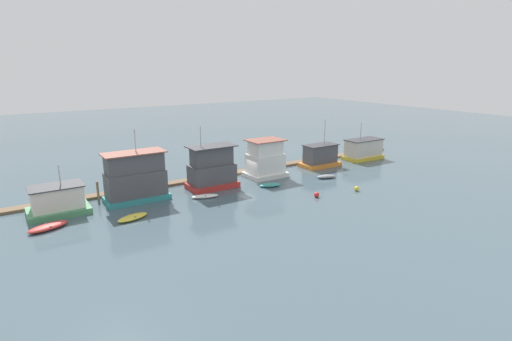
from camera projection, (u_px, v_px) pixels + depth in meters
name	position (u px, v px, depth m)	size (l,w,h in m)	color
ground_plane	(252.00, 179.00, 53.65)	(200.00, 200.00, 0.00)	#475B66
dock_walkway	(239.00, 172.00, 56.40)	(59.60, 1.53, 0.30)	brown
houseboat_green	(58.00, 201.00, 40.93)	(5.88, 4.05, 5.13)	#4C9360
houseboat_teal	(136.00, 178.00, 44.60)	(6.96, 3.38, 8.13)	teal
houseboat_red	(212.00, 169.00, 49.33)	(6.07, 3.54, 7.86)	red
houseboat_white	(265.00, 160.00, 54.35)	(5.32, 4.05, 5.11)	white
houseboat_orange	(320.00, 156.00, 60.07)	(5.94, 3.37, 7.05)	orange
houseboat_yellow	(363.00, 149.00, 64.62)	(6.56, 3.29, 6.05)	gold
dinghy_red	(48.00, 227.00, 37.22)	(3.92, 2.52, 0.52)	red
dinghy_yellow	(133.00, 217.00, 39.63)	(3.47, 2.15, 0.44)	yellow
dinghy_white	(205.00, 196.00, 46.01)	(3.28, 1.90, 0.41)	white
dinghy_teal	(270.00, 185.00, 50.31)	(2.97, 2.02, 0.39)	teal
dinghy_grey	(326.00, 176.00, 53.91)	(2.84, 1.89, 0.49)	gray
mooring_post_near_right	(98.00, 191.00, 45.21)	(0.27, 0.27, 2.14)	#846B4C
mooring_post_near_left	(162.00, 182.00, 49.26)	(0.20, 0.20, 1.82)	brown
mooring_post_far_left	(108.00, 190.00, 45.82)	(0.26, 0.26, 1.98)	brown
buoy_yellow	(357.00, 189.00, 48.52)	(0.59, 0.59, 0.59)	yellow
buoy_red	(317.00, 195.00, 46.23)	(0.61, 0.61, 0.61)	red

